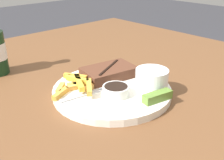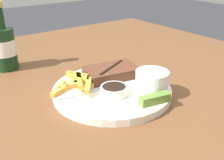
% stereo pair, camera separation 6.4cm
% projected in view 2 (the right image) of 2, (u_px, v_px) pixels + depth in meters
% --- Properties ---
extents(dining_table, '(1.30, 1.35, 0.74)m').
position_uv_depth(dining_table, '(112.00, 116.00, 0.69)').
color(dining_table, brown).
rests_on(dining_table, ground_plane).
extents(dinner_plate, '(0.29, 0.29, 0.02)m').
position_uv_depth(dinner_plate, '(112.00, 90.00, 0.66)').
color(dinner_plate, silver).
rests_on(dinner_plate, dining_table).
extents(steak_portion, '(0.15, 0.11, 0.03)m').
position_uv_depth(steak_portion, '(112.00, 72.00, 0.71)').
color(steak_portion, '#512D1E').
rests_on(steak_portion, dinner_plate).
extents(fries_pile, '(0.15, 0.13, 0.02)m').
position_uv_depth(fries_pile, '(79.00, 82.00, 0.65)').
color(fries_pile, '#CF9049').
rests_on(fries_pile, dinner_plate).
extents(coleslaw_cup, '(0.08, 0.08, 0.05)m').
position_uv_depth(coleslaw_cup, '(152.00, 80.00, 0.63)').
color(coleslaw_cup, white).
rests_on(coleslaw_cup, dinner_plate).
extents(dipping_sauce_cup, '(0.06, 0.06, 0.02)m').
position_uv_depth(dipping_sauce_cup, '(114.00, 90.00, 0.61)').
color(dipping_sauce_cup, silver).
rests_on(dipping_sauce_cup, dinner_plate).
extents(pickle_spear, '(0.07, 0.04, 0.02)m').
position_uv_depth(pickle_spear, '(155.00, 99.00, 0.58)').
color(pickle_spear, '#567A2D').
rests_on(pickle_spear, dinner_plate).
extents(fork_utensil, '(0.13, 0.03, 0.00)m').
position_uv_depth(fork_utensil, '(83.00, 93.00, 0.62)').
color(fork_utensil, '#B7B7BC').
rests_on(fork_utensil, dinner_plate).
extents(beer_bottle, '(0.07, 0.07, 0.20)m').
position_uv_depth(beer_bottle, '(4.00, 46.00, 0.78)').
color(beer_bottle, '#143319').
rests_on(beer_bottle, dining_table).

